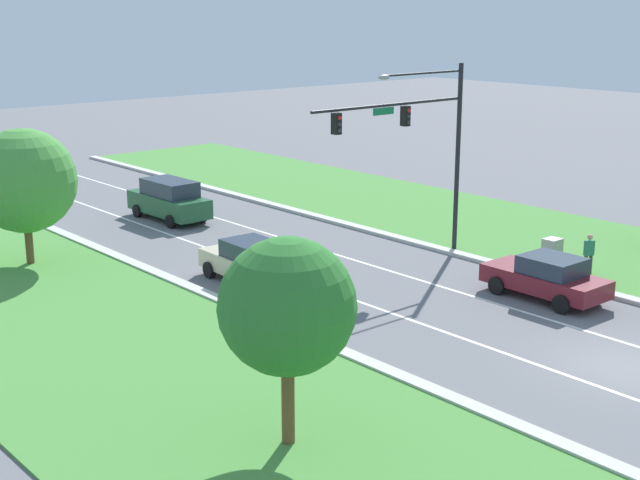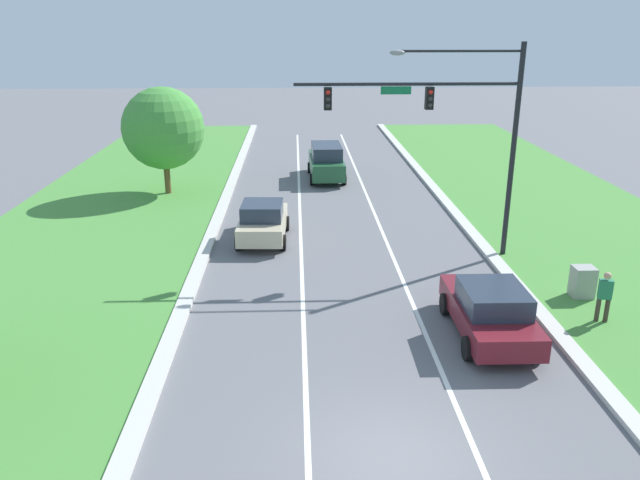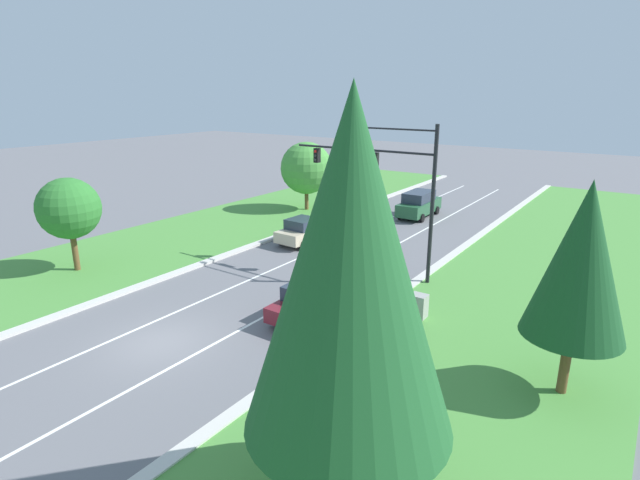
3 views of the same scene
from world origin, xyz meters
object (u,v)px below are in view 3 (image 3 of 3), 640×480
at_px(forest_suv, 419,204).
at_px(pedestrian, 396,312).
at_px(fire_hydrant, 383,355).
at_px(conifer_far_right_tree, 581,261).
at_px(burgundy_sedan, 313,300).
at_px(conifer_near_right_tree, 350,269).
at_px(oak_near_left_tree, 306,168).
at_px(traffic_signal_mast, 391,176).
at_px(oak_far_left_tree, 69,209).
at_px(utility_cabinet, 418,307).
at_px(champagne_sedan, 304,231).

xyz_separation_m(forest_suv, pedestrian, (7.45, -19.12, -0.10)).
bearing_deg(fire_hydrant, conifer_far_right_tree, 15.85).
bearing_deg(burgundy_sedan, pedestrian, 10.36).
distance_m(conifer_near_right_tree, oak_near_left_tree, 31.51).
distance_m(pedestrian, conifer_far_right_tree, 7.43).
relative_size(traffic_signal_mast, oak_far_left_tree, 1.59).
height_order(traffic_signal_mast, fire_hydrant, traffic_signal_mast).
bearing_deg(oak_far_left_tree, pedestrian, 10.38).
xyz_separation_m(traffic_signal_mast, burgundy_sedan, (-0.21, -6.59, -4.58)).
height_order(forest_suv, utility_cabinet, forest_suv).
height_order(burgundy_sedan, conifer_near_right_tree, conifer_near_right_tree).
distance_m(forest_suv, burgundy_sedan, 20.12).
height_order(conifer_near_right_tree, conifer_far_right_tree, conifer_near_right_tree).
xyz_separation_m(burgundy_sedan, oak_near_left_tree, (-12.41, 16.54, 2.71)).
bearing_deg(oak_far_left_tree, conifer_far_right_tree, 5.92).
bearing_deg(traffic_signal_mast, conifer_near_right_tree, -66.04).
bearing_deg(oak_near_left_tree, conifer_far_right_tree, -36.50).
xyz_separation_m(traffic_signal_mast, champagne_sedan, (-7.19, 2.24, -4.56)).
distance_m(champagne_sedan, conifer_far_right_tree, 19.63).
height_order(champagne_sedan, oak_near_left_tree, oak_near_left_tree).
bearing_deg(conifer_near_right_tree, champagne_sedan, 128.88).
bearing_deg(pedestrian, traffic_signal_mast, -47.11).
relative_size(traffic_signal_mast, forest_suv, 1.65).
distance_m(forest_suv, champagne_sedan, 11.39).
xyz_separation_m(champagne_sedan, conifer_near_right_tree, (13.80, -17.11, 5.30)).
relative_size(burgundy_sedan, utility_cabinet, 4.08).
distance_m(pedestrian, conifer_near_right_tree, 10.80).
relative_size(burgundy_sedan, oak_far_left_tree, 0.88).
height_order(utility_cabinet, conifer_near_right_tree, conifer_near_right_tree).
relative_size(forest_suv, conifer_far_right_tree, 0.70).
relative_size(conifer_near_right_tree, conifer_far_right_tree, 1.37).
relative_size(utility_cabinet, pedestrian, 0.66).
distance_m(utility_cabinet, pedestrian, 1.88).
bearing_deg(utility_cabinet, burgundy_sedan, -147.42).
distance_m(burgundy_sedan, conifer_near_right_tree, 11.98).
relative_size(pedestrian, oak_far_left_tree, 0.32).
distance_m(pedestrian, oak_near_left_tree, 22.77).
distance_m(burgundy_sedan, oak_near_left_tree, 20.86).
height_order(utility_cabinet, oak_near_left_tree, oak_near_left_tree).
height_order(fire_hydrant, conifer_far_right_tree, conifer_far_right_tree).
bearing_deg(traffic_signal_mast, champagne_sedan, 162.70).
bearing_deg(burgundy_sedan, conifer_near_right_tree, -50.06).
relative_size(champagne_sedan, pedestrian, 2.49).
distance_m(forest_suv, conifer_far_right_tree, 24.49).
xyz_separation_m(conifer_near_right_tree, oak_near_left_tree, (-19.24, 24.82, -2.61)).
bearing_deg(champagne_sedan, burgundy_sedan, -49.30).
bearing_deg(pedestrian, utility_cabinet, -83.31).
bearing_deg(traffic_signal_mast, utility_cabinet, -48.40).
height_order(forest_suv, conifer_near_right_tree, conifer_near_right_tree).
distance_m(conifer_near_right_tree, conifer_far_right_tree, 8.93).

